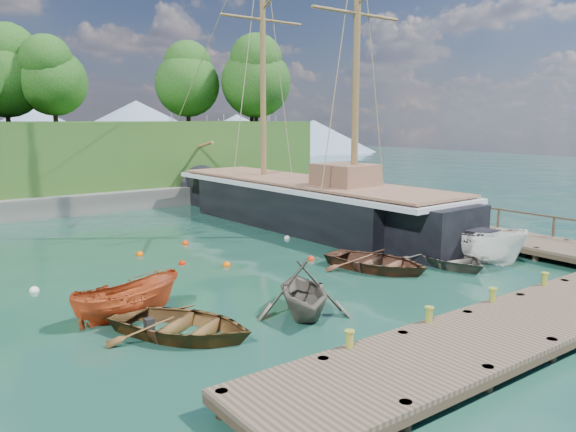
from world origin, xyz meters
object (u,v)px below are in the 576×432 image
object	(u,v)px
rowboat_3	(446,265)
motorboat_orange	(128,318)
rowboat_2	(376,270)
rowboat_0	(183,336)
schooner	(305,206)
rowboat_1	(303,315)
cabin_boat_white	(474,261)

from	to	relation	value
rowboat_3	motorboat_orange	distance (m)	13.60
rowboat_2	motorboat_orange	bearing A→B (deg)	160.21
rowboat_0	schooner	size ratio (longest dim) A/B	0.16
rowboat_2	schooner	world-z (taller)	schooner
rowboat_1	cabin_boat_white	xyz separation A→B (m)	(10.37, 0.98, 0.00)
rowboat_2	motorboat_orange	size ratio (longest dim) A/B	1.24
rowboat_0	schooner	world-z (taller)	schooner
rowboat_1	rowboat_2	size ratio (longest dim) A/B	0.79
rowboat_0	cabin_boat_white	distance (m)	14.30
rowboat_2	cabin_boat_white	xyz separation A→B (m)	(4.56, -1.50, 0.00)
cabin_boat_white	schooner	xyz separation A→B (m)	(-0.97, 11.02, 1.15)
rowboat_0	rowboat_3	size ratio (longest dim) A/B	1.05
motorboat_orange	cabin_boat_white	bearing A→B (deg)	-103.29
schooner	rowboat_3	bearing A→B (deg)	-95.35
rowboat_1	rowboat_3	distance (m)	8.92
rowboat_2	motorboat_orange	distance (m)	10.49
rowboat_3	schooner	world-z (taller)	schooner
cabin_boat_white	rowboat_0	bearing A→B (deg)	178.81
motorboat_orange	rowboat_2	bearing A→B (deg)	-98.49
rowboat_2	cabin_boat_white	world-z (taller)	cabin_boat_white
rowboat_1	schooner	xyz separation A→B (m)	(9.40, 12.00, 1.15)
motorboat_orange	schooner	xyz separation A→B (m)	(14.06, 8.98, 1.15)
rowboat_1	rowboat_2	world-z (taller)	rowboat_1
cabin_boat_white	rowboat_1	bearing A→B (deg)	-177.21
rowboat_1	rowboat_2	bearing A→B (deg)	50.63
rowboat_1	cabin_boat_white	world-z (taller)	cabin_boat_white
rowboat_3	cabin_boat_white	xyz separation A→B (m)	(1.55, -0.32, 0.00)
rowboat_3	motorboat_orange	xyz separation A→B (m)	(-13.49, 1.71, 0.00)
rowboat_1	rowboat_2	distance (m)	6.32
rowboat_0	motorboat_orange	bearing A→B (deg)	75.13
rowboat_2	rowboat_3	distance (m)	3.23
rowboat_1	cabin_boat_white	distance (m)	10.42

